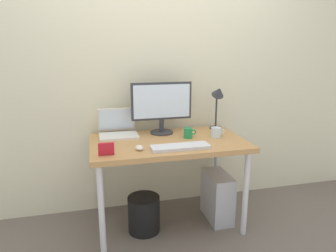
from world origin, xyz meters
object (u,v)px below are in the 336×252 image
monitor (162,105)px  glass_cup (216,132)px  computer_tower (217,196)px  desk_lamp (218,98)px  photo_frame (106,149)px  wastebasket (144,214)px  desk (168,149)px  keyboard (180,147)px  coffee_mug (188,133)px  laptop (118,129)px  mouse (139,148)px

monitor → glass_cup: bearing=-29.9°
monitor → computer_tower: monitor is taller
desk_lamp → glass_cup: 0.36m
photo_frame → wastebasket: 0.73m
desk_lamp → desk: bearing=-156.3°
computer_tower → wastebasket: computer_tower is taller
desk → desk_lamp: (0.52, 0.23, 0.36)m
desk_lamp → keyboard: bearing=-137.0°
desk_lamp → photo_frame: size_ratio=3.75×
coffee_mug → computer_tower: 0.64m
coffee_mug → glass_cup: bearing=-9.2°
laptop → glass_cup: (0.79, -0.25, -0.02)m
monitor → photo_frame: bearing=-136.9°
keyboard → wastebasket: bearing=148.7°
laptop → monitor: bearing=-2.7°
wastebasket → mouse: bearing=-109.6°
laptop → desk_lamp: size_ratio=0.77×
photo_frame → wastebasket: size_ratio=0.37×
desk_lamp → keyboard: desk_lamp is taller
keyboard → mouse: (-0.30, 0.04, 0.01)m
desk_lamp → monitor: bearing=-180.0°
desk → coffee_mug: coffee_mug is taller
laptop → desk_lamp: (0.90, -0.02, 0.23)m
monitor → laptop: size_ratio=1.64×
desk → laptop: bearing=147.0°
monitor → wastebasket: size_ratio=1.75×
monitor → coffee_mug: (0.17, -0.20, -0.21)m
desk → photo_frame: bearing=-153.9°
desk → monitor: 0.39m
glass_cup → keyboard: bearing=-150.3°
keyboard → wastebasket: 0.68m
monitor → wastebasket: monitor is taller
glass_cup → computer_tower: size_ratio=0.28×
photo_frame → computer_tower: photo_frame is taller
keyboard → photo_frame: 0.54m
desk_lamp → coffee_mug: desk_lamp is taller
photo_frame → glass_cup: bearing=14.7°
wastebasket → computer_tower: bearing=2.8°
laptop → coffee_mug: 0.60m
coffee_mug → desk_lamp: bearing=30.2°
desk_lamp → glass_cup: desk_lamp is taller
laptop → wastebasket: (0.16, -0.31, -0.65)m
laptop → photo_frame: bearing=-104.1°
wastebasket → glass_cup: bearing=5.1°
coffee_mug → monitor: bearing=131.7°
desk → computer_tower: 0.64m
monitor → photo_frame: monitor is taller
photo_frame → monitor: bearing=43.1°
monitor → coffee_mug: monitor is taller
mouse → wastebasket: size_ratio=0.30×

